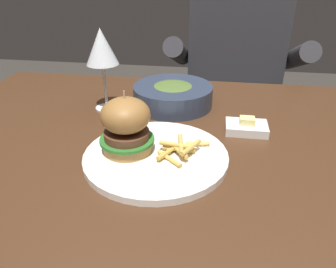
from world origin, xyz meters
The scene contains 8 objects.
dining_table centered at (0.00, 0.00, 0.65)m, with size 1.36×0.79×0.74m.
main_plate centered at (-0.09, -0.10, 0.75)m, with size 0.29×0.29×0.01m, color white.
burger_sandwich centered at (-0.14, -0.10, 0.81)m, with size 0.11×0.11×0.13m.
fries_pile centered at (-0.04, -0.10, 0.77)m, with size 0.10×0.10×0.02m.
wine_glass centered at (-0.26, 0.13, 0.90)m, with size 0.08×0.08×0.21m.
butter_dish centered at (0.10, 0.05, 0.75)m, with size 0.10×0.07×0.04m.
soup_bowl centered at (-0.09, 0.18, 0.77)m, with size 0.21×0.21×0.06m.
diner_person centered at (0.09, 0.67, 0.56)m, with size 0.51×0.36×1.18m.
Camera 1 is at (0.02, -0.65, 1.10)m, focal length 35.00 mm.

